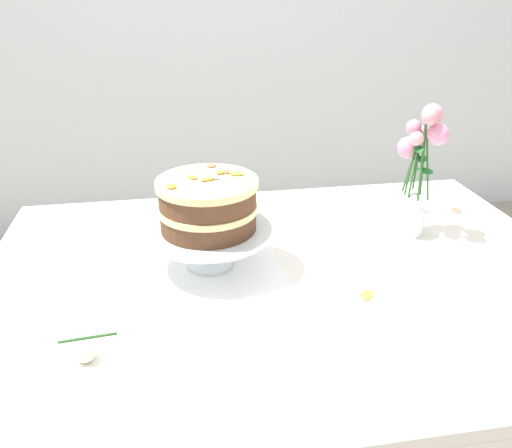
{
  "coord_description": "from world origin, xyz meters",
  "views": [
    {
      "loc": [
        -0.24,
        -0.98,
        1.34
      ],
      "look_at": [
        -0.07,
        0.02,
        0.86
      ],
      "focal_mm": 35.33,
      "sensor_mm": 36.0,
      "label": 1
    }
  ],
  "objects_px": {
    "cake_stand": "(209,235)",
    "flower_vase": "(416,176)",
    "dining_table": "(287,309)",
    "fallen_rose": "(85,351)",
    "layer_cake": "(208,204)"
  },
  "relations": [
    {
      "from": "dining_table",
      "to": "flower_vase",
      "type": "distance_m",
      "value": 0.48
    },
    {
      "from": "dining_table",
      "to": "cake_stand",
      "type": "relative_size",
      "value": 4.83
    },
    {
      "from": "flower_vase",
      "to": "fallen_rose",
      "type": "xyz_separation_m",
      "value": [
        -0.79,
        -0.39,
        -0.14
      ]
    },
    {
      "from": "dining_table",
      "to": "flower_vase",
      "type": "height_order",
      "value": "flower_vase"
    },
    {
      "from": "layer_cake",
      "to": "flower_vase",
      "type": "xyz_separation_m",
      "value": [
        0.54,
        0.09,
        -0.0
      ]
    },
    {
      "from": "dining_table",
      "to": "cake_stand",
      "type": "xyz_separation_m",
      "value": [
        -0.17,
        0.08,
        0.17
      ]
    },
    {
      "from": "cake_stand",
      "to": "fallen_rose",
      "type": "relative_size",
      "value": 2.7
    },
    {
      "from": "cake_stand",
      "to": "flower_vase",
      "type": "distance_m",
      "value": 0.55
    },
    {
      "from": "cake_stand",
      "to": "fallen_rose",
      "type": "height_order",
      "value": "cake_stand"
    },
    {
      "from": "flower_vase",
      "to": "fallen_rose",
      "type": "height_order",
      "value": "flower_vase"
    },
    {
      "from": "dining_table",
      "to": "fallen_rose",
      "type": "distance_m",
      "value": 0.48
    },
    {
      "from": "cake_stand",
      "to": "flower_vase",
      "type": "height_order",
      "value": "flower_vase"
    },
    {
      "from": "layer_cake",
      "to": "fallen_rose",
      "type": "bearing_deg",
      "value": -130.13
    },
    {
      "from": "cake_stand",
      "to": "fallen_rose",
      "type": "xyz_separation_m",
      "value": [
        -0.25,
        -0.29,
        -0.06
      ]
    },
    {
      "from": "dining_table",
      "to": "layer_cake",
      "type": "distance_m",
      "value": 0.31
    }
  ]
}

